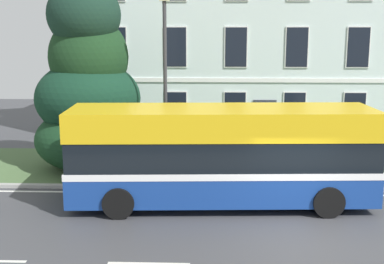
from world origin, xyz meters
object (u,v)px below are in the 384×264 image
(georgian_townhouse, at_px, (259,26))
(litter_bin, at_px, (252,164))
(street_lamp_post, at_px, (165,73))
(single_decker_bus, at_px, (222,154))
(evergreen_tree, at_px, (89,93))

(georgian_townhouse, relative_size, litter_bin, 13.97)
(street_lamp_post, bearing_deg, single_decker_bus, -54.49)
(evergreen_tree, bearing_deg, georgian_townhouse, 48.13)
(evergreen_tree, bearing_deg, single_decker_bus, -38.30)
(evergreen_tree, relative_size, single_decker_bus, 0.77)
(georgian_townhouse, height_order, litter_bin, georgian_townhouse)
(evergreen_tree, height_order, litter_bin, evergreen_tree)
(street_lamp_post, xyz_separation_m, litter_bin, (3.19, -0.47, -3.28))
(georgian_townhouse, height_order, evergreen_tree, georgian_townhouse)
(single_decker_bus, relative_size, litter_bin, 7.88)
(street_lamp_post, bearing_deg, georgian_townhouse, 65.82)
(evergreen_tree, distance_m, litter_bin, 6.96)
(street_lamp_post, bearing_deg, litter_bin, -8.45)
(evergreen_tree, bearing_deg, litter_bin, -15.10)
(evergreen_tree, distance_m, street_lamp_post, 3.48)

